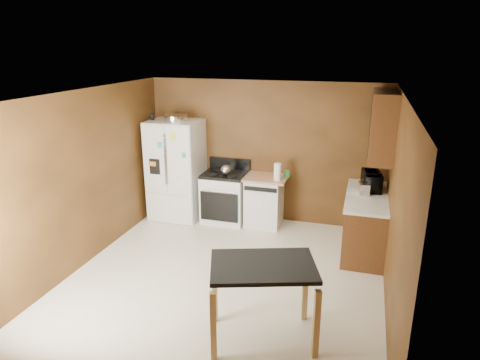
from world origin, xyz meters
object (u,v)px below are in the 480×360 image
at_px(green_canister, 287,174).
at_px(island, 263,277).
at_px(kettle, 226,170).
at_px(roasting_pan, 176,118).
at_px(refrigerator, 176,170).
at_px(toaster, 364,188).
at_px(paper_towel, 278,172).
at_px(gas_range, 225,196).
at_px(pen_cup, 152,117).
at_px(dishwasher, 264,200).
at_px(microwave, 371,182).

height_order(green_canister, island, green_canister).
bearing_deg(island, kettle, 115.37).
relative_size(roasting_pan, refrigerator, 0.23).
bearing_deg(refrigerator, toaster, -6.43).
distance_m(paper_towel, green_canister, 0.26).
bearing_deg(gas_range, toaster, -10.28).
height_order(paper_towel, green_canister, paper_towel).
relative_size(paper_towel, island, 0.23).
bearing_deg(pen_cup, paper_towel, 0.24).
distance_m(roasting_pan, dishwasher, 2.12).
bearing_deg(pen_cup, refrigerator, 7.10).
relative_size(green_canister, microwave, 0.25).
bearing_deg(paper_towel, gas_range, 174.07).
relative_size(gas_range, dishwasher, 1.24).
bearing_deg(green_canister, toaster, -22.79).
bearing_deg(kettle, roasting_pan, 176.72).
distance_m(roasting_pan, pen_cup, 0.44).
bearing_deg(dishwasher, paper_towel, -26.63).
bearing_deg(kettle, green_canister, 12.43).
relative_size(kettle, microwave, 0.38).
xyz_separation_m(pen_cup, microwave, (3.79, -0.10, -0.82)).
bearing_deg(roasting_pan, kettle, -3.28).
height_order(microwave, refrigerator, refrigerator).
relative_size(dishwasher, island, 0.70).
distance_m(kettle, island, 3.20).
height_order(roasting_pan, kettle, roasting_pan).
bearing_deg(green_canister, kettle, -167.57).
xyz_separation_m(green_canister, gas_range, (-1.09, -0.11, -0.49)).
xyz_separation_m(microwave, gas_range, (-2.48, 0.21, -0.57)).
bearing_deg(island, roasting_pan, 127.95).
xyz_separation_m(paper_towel, toaster, (1.41, -0.33, -0.05)).
bearing_deg(dishwasher, toaster, -15.37).
height_order(kettle, paper_towel, paper_towel).
distance_m(roasting_pan, island, 3.88).
bearing_deg(green_canister, microwave, -12.77).
bearing_deg(kettle, pen_cup, 179.71).
bearing_deg(dishwasher, green_canister, 13.19).
bearing_deg(roasting_pan, green_canister, 5.10).
distance_m(toaster, island, 2.75).
bearing_deg(roasting_pan, pen_cup, -174.02).
bearing_deg(roasting_pan, gas_range, 4.22).
height_order(kettle, green_canister, kettle).
bearing_deg(refrigerator, green_canister, 4.90).
xyz_separation_m(green_canister, island, (0.34, -3.11, -0.20)).
relative_size(roasting_pan, paper_towel, 1.41).
height_order(refrigerator, gas_range, refrigerator).
bearing_deg(microwave, kettle, 77.97).
bearing_deg(toaster, paper_towel, 158.04).
bearing_deg(kettle, dishwasher, 12.01).
bearing_deg(green_canister, paper_towel, -119.32).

